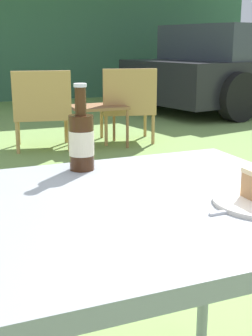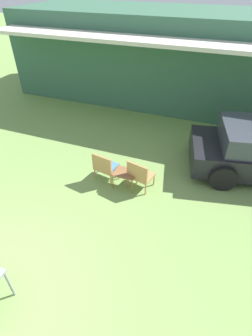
% 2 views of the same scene
% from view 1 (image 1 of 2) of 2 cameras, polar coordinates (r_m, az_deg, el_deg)
% --- Properties ---
extents(parked_car, '(4.35, 2.71, 1.35)m').
position_cam_1_polar(parked_car, '(8.27, 14.55, 11.68)').
color(parked_car, black).
rests_on(parked_car, ground_plane).
extents(wicker_chair_cushioned, '(0.65, 0.58, 0.82)m').
position_cam_1_polar(wicker_chair_cushioned, '(4.92, -10.20, 7.22)').
color(wicker_chair_cushioned, '#B2844C').
rests_on(wicker_chair_cushioned, ground_plane).
extents(wicker_chair_plain, '(0.67, 0.60, 0.82)m').
position_cam_1_polar(wicker_chair_plain, '(5.18, 0.23, 7.94)').
color(wicker_chair_plain, '#B2844C').
rests_on(wicker_chair_plain, ground_plane).
extents(garden_side_table, '(0.57, 0.45, 0.44)m').
position_cam_1_polar(garden_side_table, '(5.00, -3.46, 7.03)').
color(garden_side_table, brown).
rests_on(garden_side_table, ground_plane).
extents(patio_table, '(0.90, 0.79, 0.74)m').
position_cam_1_polar(patio_table, '(1.12, 1.95, -7.18)').
color(patio_table, gray).
rests_on(patio_table, ground_plane).
extents(cola_bottle_near, '(0.07, 0.07, 0.25)m').
position_cam_1_polar(cola_bottle_near, '(1.33, -5.45, 3.47)').
color(cola_bottle_near, '#381E0F').
rests_on(cola_bottle_near, patio_table).
extents(fork, '(0.18, 0.01, 0.01)m').
position_cam_1_polar(fork, '(1.06, 14.19, -4.84)').
color(fork, silver).
rests_on(fork, patio_table).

